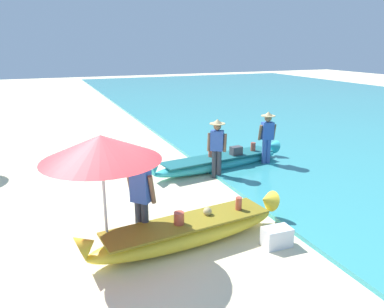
% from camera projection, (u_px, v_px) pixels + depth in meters
% --- Properties ---
extents(ground_plane, '(80.00, 80.00, 0.00)m').
position_uv_depth(ground_plane, '(116.00, 259.00, 6.84)').
color(ground_plane, beige).
extents(sea, '(24.00, 56.00, 0.10)m').
position_uv_depth(sea, '(383.00, 118.00, 19.59)').
color(sea, teal).
rests_on(sea, ground).
extents(boat_yellow_foreground, '(4.30, 1.20, 0.79)m').
position_uv_depth(boat_yellow_foreground, '(188.00, 231.00, 7.26)').
color(boat_yellow_foreground, yellow).
rests_on(boat_yellow_foreground, ground).
extents(boat_cyan_midground, '(4.78, 1.36, 0.72)m').
position_uv_depth(boat_cyan_midground, '(219.00, 162.00, 11.62)').
color(boat_cyan_midground, '#33B2BC').
rests_on(boat_cyan_midground, ground).
extents(person_vendor_hatted, '(0.57, 0.47, 1.74)m').
position_uv_depth(person_vendor_hatted, '(217.00, 144.00, 10.69)').
color(person_vendor_hatted, '#333842').
rests_on(person_vendor_hatted, ground).
extents(person_tourist_customer, '(0.53, 0.54, 1.78)m').
position_uv_depth(person_tourist_customer, '(141.00, 197.00, 7.05)').
color(person_tourist_customer, '#333842').
rests_on(person_tourist_customer, ground).
extents(person_vendor_assistant, '(0.57, 0.44, 1.75)m').
position_uv_depth(person_vendor_assistant, '(267.00, 135.00, 11.75)').
color(person_vendor_assistant, '#3D5BA8').
rests_on(person_vendor_assistant, ground).
extents(patio_umbrella_large, '(2.06, 2.06, 2.29)m').
position_uv_depth(patio_umbrella_large, '(101.00, 148.00, 6.35)').
color(patio_umbrella_large, '#B7B7BC').
rests_on(patio_umbrella_large, ground).
extents(cooler_box, '(0.56, 0.36, 0.38)m').
position_uv_depth(cooler_box, '(277.00, 237.00, 7.23)').
color(cooler_box, silver).
rests_on(cooler_box, ground).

